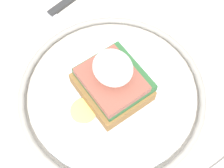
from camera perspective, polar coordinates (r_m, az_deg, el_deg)
dining_table at (r=0.54m, az=-0.43°, el=-8.63°), size 1.03×0.85×0.72m
plate at (r=0.45m, az=0.00°, el=-1.60°), size 0.27×0.27×0.02m
sandwich at (r=0.41m, az=0.05°, el=0.62°), size 0.09×0.11×0.08m
knife at (r=0.54m, az=-10.26°, el=13.09°), size 0.05×0.18×0.01m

